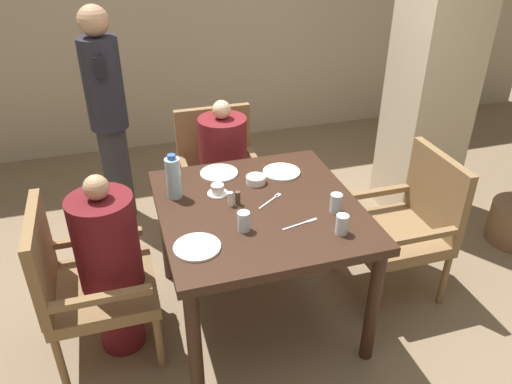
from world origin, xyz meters
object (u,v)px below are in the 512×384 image
standing_host (108,113)px  glass_tall_far (342,224)px  plate_main_left (197,247)px  chair_right_side (407,221)px  water_bottle (173,178)px  diner_in_far_chair (224,172)px  teacup_with_saucer (218,190)px  chair_left_side (83,280)px  plate_main_right (219,173)px  bowl_small (256,180)px  glass_tall_near (336,203)px  glass_tall_mid (244,221)px  plate_dessert_center (281,172)px  chair_far_side (219,170)px  diner_in_left_chair (111,265)px

standing_host → glass_tall_far: (1.01, -1.70, -0.04)m
plate_main_left → glass_tall_far: size_ratio=2.20×
chair_right_side → water_bottle: water_bottle is taller
diner_in_far_chair → teacup_with_saucer: (-0.18, -0.64, 0.24)m
chair_left_side → plate_main_right: bearing=26.1°
teacup_with_saucer → chair_left_side: bearing=-166.9°
chair_left_side → bowl_small: (0.99, 0.23, 0.30)m
teacup_with_saucer → glass_tall_near: (0.54, -0.35, 0.03)m
glass_tall_mid → glass_tall_far: (0.44, -0.16, 0.00)m
plate_main_right → glass_tall_mid: glass_tall_mid is taller
plate_dessert_center → bowl_small: bearing=-157.9°
plate_main_left → plate_main_right: bearing=68.9°
chair_far_side → glass_tall_far: 1.39m
chair_far_side → teacup_with_saucer: bearing=-103.0°
chair_left_side → plate_main_left: (0.55, -0.28, 0.29)m
plate_main_right → bowl_small: 0.24m
chair_far_side → water_bottle: size_ratio=3.54×
plate_dessert_center → glass_tall_mid: glass_tall_mid is taller
chair_left_side → plate_main_right: chair_left_side is taller
diner_in_left_chair → glass_tall_mid: size_ratio=10.51×
plate_main_left → water_bottle: (-0.03, 0.49, 0.11)m
glass_tall_mid → plate_main_right: bearing=88.6°
diner_in_far_chair → glass_tall_near: (0.36, -0.99, 0.27)m
plate_main_right → bowl_small: bearing=-43.4°
bowl_small → teacup_with_saucer: bearing=-166.2°
chair_left_side → diner_in_left_chair: bearing=0.0°
chair_right_side → teacup_with_saucer: (-1.12, 0.18, 0.30)m
bowl_small → diner_in_left_chair: bearing=-164.6°
teacup_with_saucer → glass_tall_near: bearing=-32.5°
plate_main_right → glass_tall_far: size_ratio=2.20×
chair_right_side → chair_left_side: bearing=180.0°
glass_tall_far → standing_host: bearing=120.7°
chair_right_side → plate_main_left: 1.38m
bowl_small → plate_main_right: bearing=136.6°
standing_host → glass_tall_mid: 1.64m
glass_tall_far → bowl_small: bearing=113.3°
standing_host → glass_tall_far: 1.98m
chair_left_side → water_bottle: (0.53, 0.22, 0.40)m
diner_in_far_chair → glass_tall_near: bearing=-69.9°
plate_main_left → glass_tall_near: bearing=8.1°
diner_in_left_chair → water_bottle: size_ratio=4.20×
chair_left_side → chair_right_side: size_ratio=1.00×
plate_main_left → plate_main_right: same height
diner_in_left_chair → bowl_small: bearing=15.4°
glass_tall_mid → bowl_small: bearing=66.1°
plate_dessert_center → teacup_with_saucer: teacup_with_saucer is taller
chair_left_side → chair_right_side: bearing=0.0°
chair_far_side → diner_in_left_chair: bearing=-129.4°
diner_in_far_chair → chair_right_side: (0.94, -0.82, -0.06)m
chair_right_side → teacup_with_saucer: chair_right_side is taller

